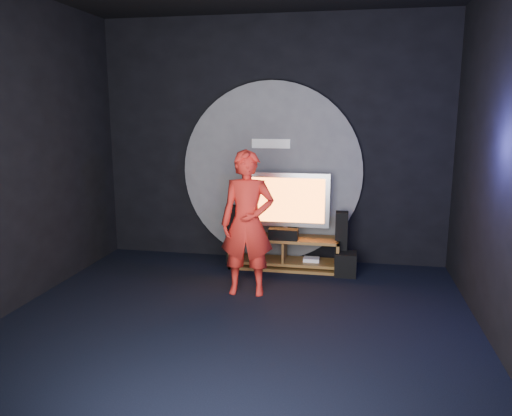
{
  "coord_description": "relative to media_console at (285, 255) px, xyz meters",
  "views": [
    {
      "loc": [
        1.12,
        -4.65,
        2.2
      ],
      "look_at": [
        0.04,
        1.05,
        1.05
      ],
      "focal_mm": 35.0,
      "sensor_mm": 36.0,
      "label": 1
    }
  ],
  "objects": [
    {
      "name": "remote",
      "position": [
        -0.48,
        -0.12,
        0.27
      ],
      "size": [
        0.18,
        0.05,
        0.02
      ],
      "primitive_type": "cube",
      "color": "black",
      "rests_on": "media_console"
    },
    {
      "name": "center_speaker",
      "position": [
        -0.01,
        -0.15,
        0.33
      ],
      "size": [
        0.4,
        0.15,
        0.15
      ],
      "primitive_type": "cube",
      "color": "black",
      "rests_on": "media_console"
    },
    {
      "name": "media_console",
      "position": [
        0.0,
        0.0,
        0.0
      ],
      "size": [
        1.52,
        0.45,
        0.45
      ],
      "color": "brown",
      "rests_on": "ground"
    },
    {
      "name": "subwoofer",
      "position": [
        0.84,
        -0.16,
        -0.04
      ],
      "size": [
        0.29,
        0.29,
        0.32
      ],
      "primitive_type": "cube",
      "color": "black",
      "rests_on": "ground"
    },
    {
      "name": "front_wall",
      "position": [
        -0.26,
        -4.55,
        1.56
      ],
      "size": [
        5.0,
        0.04,
        3.5
      ],
      "primitive_type": "cube",
      "color": "black",
      "rests_on": "ground"
    },
    {
      "name": "floor",
      "position": [
        -0.26,
        -2.05,
        -0.19
      ],
      "size": [
        5.0,
        5.0,
        0.0
      ],
      "primitive_type": "plane",
      "color": "black",
      "rests_on": "ground"
    },
    {
      "name": "player",
      "position": [
        -0.32,
        -1.05,
        0.68
      ],
      "size": [
        0.67,
        0.47,
        1.74
      ],
      "primitive_type": "imported",
      "rotation": [
        0.0,
        0.0,
        0.08
      ],
      "color": "red",
      "rests_on": "ground"
    },
    {
      "name": "wall_disc_panel",
      "position": [
        -0.26,
        0.39,
        1.11
      ],
      "size": [
        2.6,
        0.11,
        2.6
      ],
      "color": "#515156",
      "rests_on": "ground"
    },
    {
      "name": "back_wall",
      "position": [
        -0.26,
        0.45,
        1.56
      ],
      "size": [
        5.0,
        0.04,
        3.5
      ],
      "primitive_type": "cube",
      "color": "black",
      "rests_on": "ground"
    },
    {
      "name": "tower_speaker_right",
      "position": [
        0.77,
        0.01,
        0.22
      ],
      "size": [
        0.17,
        0.19,
        0.84
      ],
      "primitive_type": "cube",
      "color": "black",
      "rests_on": "ground"
    },
    {
      "name": "left_wall",
      "position": [
        -2.76,
        -2.05,
        1.56
      ],
      "size": [
        0.04,
        5.0,
        3.5
      ],
      "primitive_type": "cube",
      "color": "black",
      "rests_on": "ground"
    },
    {
      "name": "tv",
      "position": [
        -0.01,
        0.07,
        0.74
      ],
      "size": [
        1.21,
        0.22,
        0.89
      ],
      "color": "#AFB0B7",
      "rests_on": "media_console"
    },
    {
      "name": "right_wall",
      "position": [
        2.24,
        -2.05,
        1.56
      ],
      "size": [
        0.04,
        5.0,
        3.5
      ],
      "primitive_type": "cube",
      "color": "black",
      "rests_on": "ground"
    },
    {
      "name": "tower_speaker_left",
      "position": [
        -0.79,
        0.15,
        0.22
      ],
      "size": [
        0.17,
        0.19,
        0.84
      ],
      "primitive_type": "cube",
      "color": "black",
      "rests_on": "ground"
    }
  ]
}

